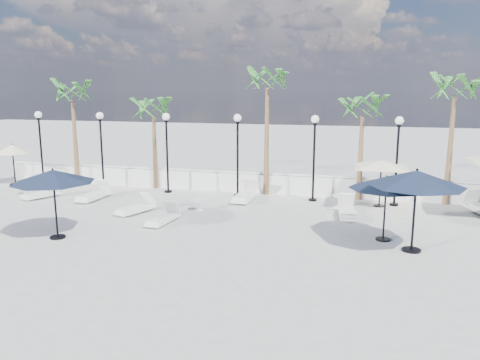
% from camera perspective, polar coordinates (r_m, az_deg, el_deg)
% --- Properties ---
extents(ground, '(100.00, 100.00, 0.00)m').
position_cam_1_polar(ground, '(15.98, -6.23, -7.13)').
color(ground, '#9B9B96').
rests_on(ground, ground).
extents(balustrade, '(26.00, 0.30, 1.01)m').
position_cam_1_polar(balustrade, '(22.80, 0.34, -0.30)').
color(balustrade, silver).
rests_on(balustrade, ground).
extents(lamppost_0, '(0.36, 0.36, 3.84)m').
position_cam_1_polar(lamppost_0, '(26.21, -23.19, 4.78)').
color(lamppost_0, black).
rests_on(lamppost_0, ground).
extents(lamppost_1, '(0.36, 0.36, 3.84)m').
position_cam_1_polar(lamppost_1, '(24.25, -16.57, 4.77)').
color(lamppost_1, black).
rests_on(lamppost_1, ground).
extents(lamppost_2, '(0.36, 0.36, 3.84)m').
position_cam_1_polar(lamppost_2, '(22.66, -8.92, 4.68)').
color(lamppost_2, black).
rests_on(lamppost_2, ground).
extents(lamppost_3, '(0.36, 0.36, 3.84)m').
position_cam_1_polar(lamppost_3, '(21.52, -0.30, 4.47)').
color(lamppost_3, black).
rests_on(lamppost_3, ground).
extents(lamppost_4, '(0.36, 0.36, 3.84)m').
position_cam_1_polar(lamppost_4, '(20.92, 9.04, 4.14)').
color(lamppost_4, black).
rests_on(lamppost_4, ground).
extents(lamppost_5, '(0.36, 0.36, 3.84)m').
position_cam_1_polar(lamppost_5, '(20.90, 18.66, 3.69)').
color(lamppost_5, black).
rests_on(lamppost_5, ground).
extents(palm_0, '(2.60, 2.60, 5.50)m').
position_cam_1_polar(palm_0, '(25.87, -19.78, 9.49)').
color(palm_0, brown).
rests_on(palm_0, ground).
extents(palm_1, '(2.60, 2.60, 4.70)m').
position_cam_1_polar(palm_1, '(23.69, -10.49, 7.97)').
color(palm_1, brown).
rests_on(palm_1, ground).
extents(palm_2, '(2.60, 2.60, 6.10)m').
position_cam_1_polar(palm_2, '(21.89, 3.34, 11.45)').
color(palm_2, brown).
rests_on(palm_2, ground).
extents(palm_3, '(2.60, 2.60, 4.90)m').
position_cam_1_polar(palm_3, '(21.51, 14.73, 8.01)').
color(palm_3, brown).
rests_on(palm_3, ground).
extents(palm_4, '(2.60, 2.60, 5.70)m').
position_cam_1_polar(palm_4, '(21.82, 24.72, 9.45)').
color(palm_4, brown).
rests_on(palm_4, ground).
extents(lounger_1, '(1.20, 1.78, 0.64)m').
position_cam_1_polar(lounger_1, '(23.38, -23.02, -1.54)').
color(lounger_1, white).
rests_on(lounger_1, ground).
extents(lounger_2, '(0.74, 2.00, 0.74)m').
position_cam_1_polar(lounger_2, '(22.21, -17.37, -1.71)').
color(lounger_2, white).
rests_on(lounger_2, ground).
extents(lounger_3, '(0.75, 1.82, 0.66)m').
position_cam_1_polar(lounger_3, '(17.80, -9.35, -4.55)').
color(lounger_3, white).
rests_on(lounger_3, ground).
extents(lounger_4, '(1.16, 1.89, 0.67)m').
position_cam_1_polar(lounger_4, '(19.43, -12.55, -3.33)').
color(lounger_4, white).
rests_on(lounger_4, ground).
extents(lounger_5, '(0.83, 2.19, 0.80)m').
position_cam_1_polar(lounger_5, '(21.04, 0.73, -1.82)').
color(lounger_5, white).
rests_on(lounger_5, ground).
extents(lounger_7, '(0.84, 2.03, 0.74)m').
position_cam_1_polar(lounger_7, '(18.87, 12.94, -3.71)').
color(lounger_7, white).
rests_on(lounger_7, ground).
extents(side_table_0, '(0.53, 0.53, 0.51)m').
position_cam_1_polar(side_table_0, '(24.37, -24.77, -0.97)').
color(side_table_0, white).
rests_on(side_table_0, ground).
extents(side_table_1, '(0.46, 0.46, 0.44)m').
position_cam_1_polar(side_table_1, '(19.48, -5.11, -2.94)').
color(side_table_1, white).
rests_on(side_table_1, ground).
extents(side_table_2, '(0.56, 0.56, 0.54)m').
position_cam_1_polar(side_table_2, '(20.24, 11.95, -2.43)').
color(side_table_2, white).
rests_on(side_table_2, ground).
extents(parasol_navy_left, '(2.72, 2.72, 2.40)m').
position_cam_1_polar(parasol_navy_left, '(16.65, -21.83, 0.39)').
color(parasol_navy_left, black).
rests_on(parasol_navy_left, ground).
extents(parasol_navy_mid, '(2.92, 2.92, 2.62)m').
position_cam_1_polar(parasol_navy_mid, '(15.12, 20.73, 0.15)').
color(parasol_navy_mid, black).
rests_on(parasol_navy_mid, ground).
extents(parasol_navy_right, '(2.46, 2.46, 2.21)m').
position_cam_1_polar(parasol_navy_right, '(15.99, 17.41, -0.39)').
color(parasol_navy_right, black).
rests_on(parasol_navy_right, ground).
extents(parasol_cream_sq_b, '(4.28, 4.28, 2.15)m').
position_cam_1_polar(parasol_cream_sq_b, '(20.63, 16.89, 2.27)').
color(parasol_cream_sq_b, black).
rests_on(parasol_cream_sq_b, ground).
extents(parasol_cream_small, '(1.77, 1.77, 2.18)m').
position_cam_1_polar(parasol_cream_small, '(26.98, -26.01, 3.36)').
color(parasol_cream_small, black).
rests_on(parasol_cream_small, ground).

